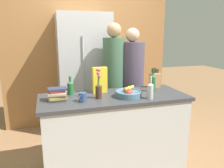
% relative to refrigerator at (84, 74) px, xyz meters
% --- Properties ---
extents(ground_plane, '(14.00, 14.00, 0.00)m').
position_rel_refrigerator_xyz_m(ground_plane, '(0.14, -1.17, -0.95)').
color(ground_plane, '#936B47').
extents(kitchen_island, '(1.69, 0.68, 0.89)m').
position_rel_refrigerator_xyz_m(kitchen_island, '(0.14, -1.17, -0.50)').
color(kitchen_island, silver).
rests_on(kitchen_island, ground_plane).
extents(back_wall_wood, '(2.89, 0.12, 2.60)m').
position_rel_refrigerator_xyz_m(back_wall_wood, '(0.14, 0.36, 0.35)').
color(back_wall_wood, '#9E6B3D').
rests_on(back_wall_wood, ground_plane).
extents(refrigerator, '(0.82, 0.63, 1.90)m').
position_rel_refrigerator_xyz_m(refrigerator, '(0.00, 0.00, 0.00)').
color(refrigerator, '#B7B7BC').
rests_on(refrigerator, ground_plane).
extents(fruit_bowl, '(0.30, 0.30, 0.11)m').
position_rel_refrigerator_xyz_m(fruit_bowl, '(0.28, -1.26, -0.01)').
color(fruit_bowl, slate).
rests_on(fruit_bowl, kitchen_island).
extents(knife_block, '(0.12, 0.10, 0.26)m').
position_rel_refrigerator_xyz_m(knife_block, '(0.79, -0.92, 0.04)').
color(knife_block, tan).
rests_on(knife_block, kitchen_island).
extents(flower_vase, '(0.07, 0.07, 0.33)m').
position_rel_refrigerator_xyz_m(flower_vase, '(-0.05, -1.22, 0.07)').
color(flower_vase, '#4C2D1E').
rests_on(flower_vase, kitchen_island).
extents(cereal_box, '(0.18, 0.07, 0.31)m').
position_rel_refrigerator_xyz_m(cereal_box, '(0.02, -0.98, 0.10)').
color(cereal_box, yellow).
rests_on(cereal_box, kitchen_island).
extents(coffee_mug, '(0.09, 0.11, 0.09)m').
position_rel_refrigerator_xyz_m(coffee_mug, '(-0.24, -1.28, -0.01)').
color(coffee_mug, '#334770').
rests_on(coffee_mug, kitchen_island).
extents(book_stack, '(0.21, 0.17, 0.14)m').
position_rel_refrigerator_xyz_m(book_stack, '(-0.49, -1.16, 0.01)').
color(book_stack, '#B7A88E').
rests_on(book_stack, kitchen_island).
extents(bottle_oil, '(0.06, 0.06, 0.30)m').
position_rel_refrigerator_xyz_m(bottle_oil, '(0.66, -1.12, 0.06)').
color(bottle_oil, '#286633').
rests_on(bottle_oil, kitchen_island).
extents(bottle_vinegar, '(0.08, 0.08, 0.22)m').
position_rel_refrigerator_xyz_m(bottle_vinegar, '(-0.33, -0.97, 0.03)').
color(bottle_vinegar, '#286633').
rests_on(bottle_vinegar, kitchen_island).
extents(bottle_wine, '(0.07, 0.07, 0.25)m').
position_rel_refrigerator_xyz_m(bottle_wine, '(0.49, -1.40, 0.04)').
color(bottle_wine, '#B2BCC1').
rests_on(bottle_wine, kitchen_island).
extents(person_at_sink, '(0.31, 0.31, 1.74)m').
position_rel_refrigerator_xyz_m(person_at_sink, '(0.34, -0.53, 0.04)').
color(person_at_sink, '#383842').
rests_on(person_at_sink, ground_plane).
extents(person_in_blue, '(0.35, 0.35, 1.67)m').
position_rel_refrigerator_xyz_m(person_in_blue, '(0.60, -0.56, -0.01)').
color(person_in_blue, '#383842').
rests_on(person_in_blue, ground_plane).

